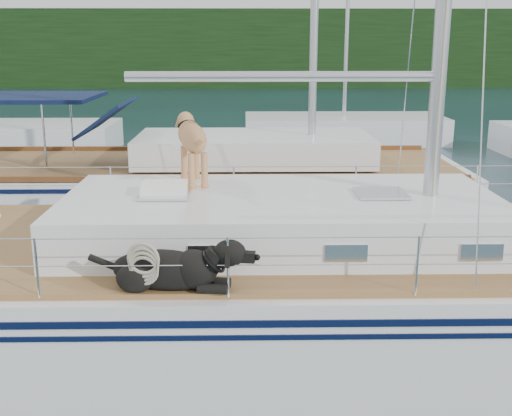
{
  "coord_description": "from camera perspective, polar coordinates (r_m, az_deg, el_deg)",
  "views": [
    {
      "loc": [
        0.36,
        -7.48,
        3.61
      ],
      "look_at": [
        0.5,
        0.2,
        1.6
      ],
      "focal_mm": 45.0,
      "sensor_mm": 36.0,
      "label": 1
    }
  ],
  "objects": [
    {
      "name": "ground",
      "position": [
        8.31,
        -3.49,
        -11.11
      ],
      "size": [
        120.0,
        120.0,
        0.0
      ],
      "primitive_type": "plane",
      "color": "black",
      "rests_on": "ground"
    },
    {
      "name": "tree_line",
      "position": [
        52.48,
        -1.45,
        13.98
      ],
      "size": [
        90.0,
        3.0,
        6.0
      ],
      "primitive_type": "cube",
      "color": "black",
      "rests_on": "ground"
    },
    {
      "name": "shore_bank",
      "position": [
        53.76,
        -1.42,
        11.43
      ],
      "size": [
        92.0,
        1.0,
        1.2
      ],
      "primitive_type": "cube",
      "color": "#595147",
      "rests_on": "ground"
    },
    {
      "name": "main_sailboat",
      "position": [
        8.03,
        -2.94,
        -6.76
      ],
      "size": [
        12.0,
        3.8,
        14.01
      ],
      "color": "white",
      "rests_on": "ground"
    },
    {
      "name": "neighbor_sailboat",
      "position": [
        13.55,
        -4.81,
        1.88
      ],
      "size": [
        11.0,
        3.5,
        13.3
      ],
      "color": "white",
      "rests_on": "ground"
    },
    {
      "name": "bg_boat_center",
      "position": [
        23.97,
        7.78,
        6.94
      ],
      "size": [
        7.2,
        3.0,
        11.65
      ],
      "color": "white",
      "rests_on": "ground"
    }
  ]
}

